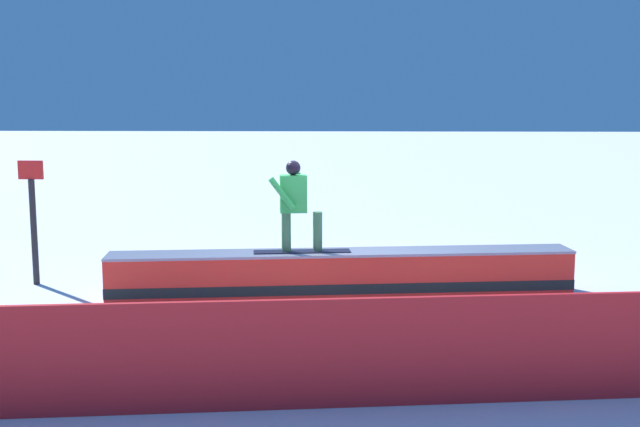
# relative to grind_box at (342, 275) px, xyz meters

# --- Properties ---
(ground_plane) EXTENTS (120.00, 120.00, 0.00)m
(ground_plane) POSITION_rel_grind_box_xyz_m (0.00, 0.00, -0.31)
(ground_plane) COLOR white
(grind_box) EXTENTS (7.12, 1.49, 0.69)m
(grind_box) POSITION_rel_grind_box_xyz_m (0.00, 0.00, 0.00)
(grind_box) COLOR red
(grind_box) RESTS_ON ground_plane
(snowboarder) EXTENTS (1.49, 0.50, 1.39)m
(snowboarder) POSITION_rel_grind_box_xyz_m (0.71, 0.09, 1.13)
(snowboarder) COLOR black
(snowboarder) RESTS_ON grind_box
(safety_fence) EXTENTS (13.85, 1.73, 1.09)m
(safety_fence) POSITION_rel_grind_box_xyz_m (0.00, 4.38, 0.23)
(safety_fence) COLOR red
(safety_fence) RESTS_ON ground_plane
(trail_marker) EXTENTS (0.40, 0.10, 2.02)m
(trail_marker) POSITION_rel_grind_box_xyz_m (4.98, -0.55, 0.77)
(trail_marker) COLOR #262628
(trail_marker) RESTS_ON ground_plane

